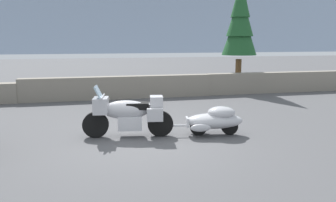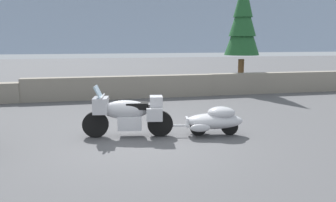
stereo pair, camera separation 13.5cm
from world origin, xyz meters
name	(u,v)px [view 2 (the right image)]	position (x,y,z in m)	size (l,w,h in m)	color
ground_plane	(143,141)	(0.00, 0.00, 0.00)	(80.00, 80.00, 0.00)	#4C4C4F
stone_guard_wall	(122,88)	(0.03, 6.39, 0.45)	(24.00, 0.57, 0.96)	gray
distant_ridgeline	(94,21)	(0.00, 96.42, 8.00)	(240.00, 80.00, 16.00)	#8C9EB7
touring_motorcycle	(128,113)	(-0.33, 0.47, 0.62)	(2.30, 0.96, 1.33)	black
car_shaped_trailer	(215,120)	(1.89, 0.12, 0.41)	(2.23, 0.95, 0.76)	black
pine_tree_tall	(243,21)	(5.90, 7.32, 3.35)	(1.66, 1.66, 5.36)	brown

